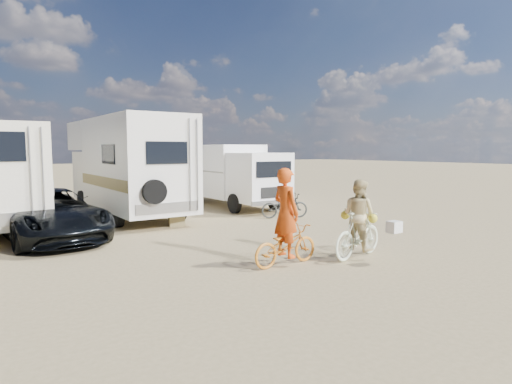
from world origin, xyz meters
TOP-DOWN VIEW (x-y plane):
  - ground at (0.00, 0.00)m, footprint 140.00×140.00m
  - rv_main at (-0.48, 6.78)m, footprint 2.39×7.44m
  - box_truck at (4.00, 6.86)m, footprint 2.23×6.28m
  - dark_suv at (-3.59, 3.82)m, footprint 2.52×4.97m
  - bike_man at (-0.08, -1.86)m, footprint 1.63×0.61m
  - bike_woman at (1.63, -2.30)m, footprint 1.78×0.77m
  - rider_man at (-0.08, -1.86)m, footprint 0.46×0.69m
  - rider_woman at (1.63, -2.30)m, footprint 0.71×0.85m
  - bike_parked at (3.84, 3.02)m, footprint 1.76×1.17m
  - cooler at (-2.56, 3.68)m, footprint 0.66×0.54m
  - crate at (0.07, 3.78)m, footprint 0.60×0.60m

SIDE VIEW (x-z plane):
  - ground at x=0.00m, z-range 0.00..0.00m
  - crate at x=0.07m, z-range 0.00..0.38m
  - cooler at x=-2.56m, z-range 0.00..0.47m
  - bike_man at x=-0.08m, z-range 0.00..0.85m
  - bike_parked at x=3.84m, z-range 0.00..0.87m
  - bike_woman at x=1.63m, z-range 0.00..1.04m
  - dark_suv at x=-3.59m, z-range 0.00..1.35m
  - rider_woman at x=1.63m, z-range 0.00..1.57m
  - rider_man at x=-0.08m, z-range 0.00..1.85m
  - box_truck at x=4.00m, z-range 0.00..2.59m
  - rv_main at x=-0.48m, z-range 0.00..3.48m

